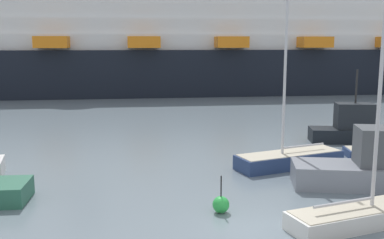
{
  "coord_description": "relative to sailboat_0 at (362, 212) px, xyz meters",
  "views": [
    {
      "loc": [
        -5.77,
        -16.51,
        7.47
      ],
      "look_at": [
        0.0,
        11.46,
        2.61
      ],
      "focal_mm": 42.38,
      "sensor_mm": 36.0,
      "label": 1
    }
  ],
  "objects": [
    {
      "name": "fishing_boat_2",
      "position": [
        8.54,
        14.38,
        0.48
      ],
      "size": [
        7.48,
        3.89,
        5.5
      ],
      "rotation": [
        0.0,
        0.0,
        2.87
      ],
      "color": "black",
      "rests_on": "ground_plane"
    },
    {
      "name": "sailboat_1",
      "position": [
        0.71,
        8.95,
        0.05
      ],
      "size": [
        7.05,
        3.33,
        12.86
      ],
      "rotation": [
        0.0,
        0.0,
        3.36
      ],
      "color": "navy",
      "rests_on": "ground_plane"
    },
    {
      "name": "cruise_ship",
      "position": [
        7.68,
        52.12,
        6.1
      ],
      "size": [
        118.43,
        25.52,
        20.8
      ],
      "rotation": [
        0.0,
        0.0,
        -0.07
      ],
      "color": "black",
      "rests_on": "ground_plane"
    },
    {
      "name": "fishing_boat_0",
      "position": [
        3.86,
        4.23,
        0.56
      ],
      "size": [
        9.3,
        5.18,
        6.31
      ],
      "rotation": [
        0.0,
        0.0,
        -0.31
      ],
      "color": "gray",
      "rests_on": "ground_plane"
    },
    {
      "name": "ground_plane",
      "position": [
        -4.72,
        0.49,
        -0.57
      ],
      "size": [
        600.0,
        600.0,
        0.0
      ],
      "primitive_type": "plane",
      "color": "slate"
    },
    {
      "name": "sailboat_0",
      "position": [
        0.0,
        0.0,
        0.0
      ],
      "size": [
        6.77,
        2.88,
        11.8
      ],
      "rotation": [
        0.0,
        0.0,
        0.18
      ],
      "color": "white",
      "rests_on": "ground_plane"
    },
    {
      "name": "channel_buoy_0",
      "position": [
        -5.36,
        2.48,
        -0.19
      ],
      "size": [
        0.75,
        0.75,
        1.7
      ],
      "color": "green",
      "rests_on": "ground_plane"
    }
  ]
}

